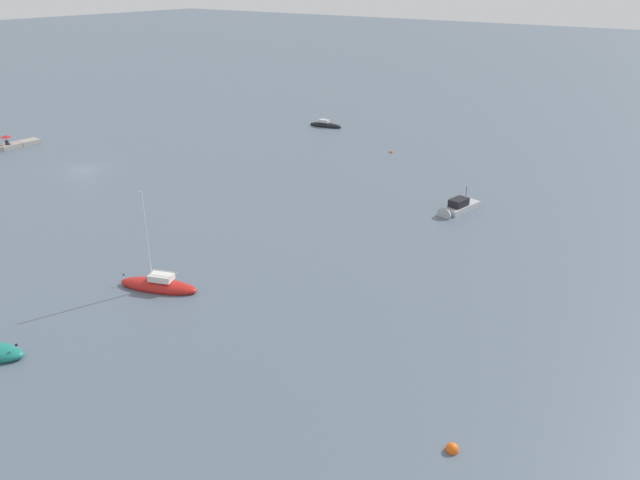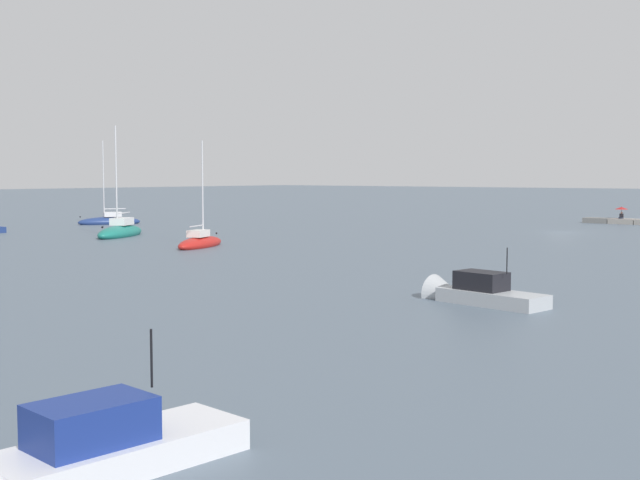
# 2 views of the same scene
# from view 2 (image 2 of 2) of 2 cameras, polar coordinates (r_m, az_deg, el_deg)

# --- Properties ---
(ground_plane) EXTENTS (500.00, 500.00, 0.00)m
(ground_plane) POSITION_cam_2_polar(r_m,az_deg,el_deg) (79.18, 16.31, 0.51)
(ground_plane) COLOR slate
(seawall_pier) EXTENTS (8.27, 1.89, 0.57)m
(seawall_pier) POSITION_cam_2_polar(r_m,az_deg,el_deg) (94.91, 20.12, 1.22)
(seawall_pier) COLOR gray
(seawall_pier) RESTS_ON ground_plane
(person_seated_dark_left) EXTENTS (0.41, 0.62, 0.73)m
(person_seated_dark_left) POSITION_cam_2_polar(r_m,az_deg,el_deg) (94.94, 20.02, 1.55)
(person_seated_dark_left) COLOR #1E2333
(person_seated_dark_left) RESTS_ON seawall_pier
(umbrella_open_red) EXTENTS (1.44, 1.44, 1.31)m
(umbrella_open_red) POSITION_cam_2_polar(r_m,az_deg,el_deg) (94.92, 20.03, 2.08)
(umbrella_open_red) COLOR black
(umbrella_open_red) RESTS_ON seawall_pier
(sailboat_navy_near) EXTENTS (4.74, 6.67, 9.22)m
(sailboat_navy_near) POSITION_cam_2_polar(r_m,az_deg,el_deg) (91.40, -14.28, 1.26)
(sailboat_navy_near) COLOR navy
(sailboat_navy_near) RESTS_ON ground_plane
(sailboat_red_far) EXTENTS (3.97, 6.53, 8.09)m
(sailboat_red_far) POSITION_cam_2_polar(r_m,az_deg,el_deg) (61.30, -8.25, -0.19)
(sailboat_red_far) COLOR red
(sailboat_red_far) RESTS_ON ground_plane
(sailboat_teal_outer) EXTENTS (5.81, 8.00, 9.81)m
(sailboat_teal_outer) POSITION_cam_2_polar(r_m,az_deg,el_deg) (73.13, -13.57, 0.55)
(sailboat_teal_outer) COLOR #197266
(sailboat_teal_outer) RESTS_ON ground_plane
(motorboat_grey_near) EXTENTS (5.53, 2.45, 3.00)m
(motorboat_grey_near) POSITION_cam_2_polar(r_m,az_deg,el_deg) (34.87, 10.58, -3.74)
(motorboat_grey_near) COLOR #ADB2B7
(motorboat_grey_near) RESTS_ON ground_plane
(motorboat_white_mid) EXTENTS (2.26, 5.63, 3.08)m
(motorboat_white_mid) POSITION_cam_2_polar(r_m,az_deg,el_deg) (15.32, -16.56, -14.52)
(motorboat_white_mid) COLOR silver
(motorboat_white_mid) RESTS_ON ground_plane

